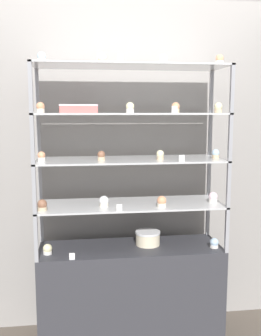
# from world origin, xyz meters

# --- Properties ---
(back_wall) EXTENTS (8.00, 0.05, 2.60)m
(back_wall) POSITION_xyz_m (0.00, 0.35, 1.30)
(back_wall) COLOR gray
(back_wall) RESTS_ON ground_plane
(display_base) EXTENTS (1.28, 0.42, 0.73)m
(display_base) POSITION_xyz_m (0.00, 0.00, 0.36)
(display_base) COLOR #333338
(display_base) RESTS_ON ground_plane
(display_riser_lower) EXTENTS (1.28, 0.42, 0.31)m
(display_riser_lower) POSITION_xyz_m (0.00, 0.00, 1.02)
(display_riser_lower) COLOR #99999E
(display_riser_lower) RESTS_ON display_base
(display_riser_middle) EXTENTS (1.28, 0.42, 0.31)m
(display_riser_middle) POSITION_xyz_m (0.00, 0.00, 1.33)
(display_riser_middle) COLOR #99999E
(display_riser_middle) RESTS_ON display_riser_lower
(display_riser_upper) EXTENTS (1.28, 0.42, 0.31)m
(display_riser_upper) POSITION_xyz_m (0.00, 0.00, 1.64)
(display_riser_upper) COLOR #99999E
(display_riser_upper) RESTS_ON display_riser_middle
(display_riser_top) EXTENTS (1.28, 0.42, 0.31)m
(display_riser_top) POSITION_xyz_m (0.00, 0.00, 1.96)
(display_riser_top) COLOR #99999E
(display_riser_top) RESTS_ON display_riser_upper
(layer_cake_centerpiece) EXTENTS (0.18, 0.18, 0.10)m
(layer_cake_centerpiece) POSITION_xyz_m (0.13, 0.03, 0.78)
(layer_cake_centerpiece) COLOR beige
(layer_cake_centerpiece) RESTS_ON display_base
(sheet_cake_frosted) EXTENTS (0.25, 0.16, 0.06)m
(sheet_cake_frosted) POSITION_xyz_m (-0.35, 0.02, 1.69)
(sheet_cake_frosted) COLOR #C66660
(sheet_cake_frosted) RESTS_ON display_riser_upper
(cupcake_0) EXTENTS (0.06, 0.06, 0.07)m
(cupcake_0) POSITION_xyz_m (-0.57, -0.07, 0.76)
(cupcake_0) COLOR white
(cupcake_0) RESTS_ON display_base
(cupcake_1) EXTENTS (0.06, 0.06, 0.07)m
(cupcake_1) POSITION_xyz_m (0.58, -0.10, 0.76)
(cupcake_1) COLOR white
(cupcake_1) RESTS_ON display_base
(price_tag_0) EXTENTS (0.04, 0.00, 0.04)m
(price_tag_0) POSITION_xyz_m (-0.41, -0.19, 0.75)
(price_tag_0) COLOR white
(price_tag_0) RESTS_ON display_base
(cupcake_2) EXTENTS (0.06, 0.06, 0.07)m
(cupcake_2) POSITION_xyz_m (-0.59, -0.12, 1.07)
(cupcake_2) COLOR #CCB28C
(cupcake_2) RESTS_ON display_riser_lower
(cupcake_3) EXTENTS (0.06, 0.06, 0.07)m
(cupcake_3) POSITION_xyz_m (-0.19, -0.06, 1.07)
(cupcake_3) COLOR beige
(cupcake_3) RESTS_ON display_riser_lower
(cupcake_4) EXTENTS (0.06, 0.06, 0.07)m
(cupcake_4) POSITION_xyz_m (0.20, -0.11, 1.07)
(cupcake_4) COLOR beige
(cupcake_4) RESTS_ON display_riser_lower
(cupcake_5) EXTENTS (0.06, 0.06, 0.07)m
(cupcake_5) POSITION_xyz_m (0.58, -0.04, 1.07)
(cupcake_5) COLOR white
(cupcake_5) RESTS_ON display_riser_lower
(price_tag_1) EXTENTS (0.04, 0.00, 0.04)m
(price_tag_1) POSITION_xyz_m (-0.10, -0.19, 1.06)
(price_tag_1) COLOR white
(price_tag_1) RESTS_ON display_riser_lower
(cupcake_6) EXTENTS (0.05, 0.05, 0.06)m
(cupcake_6) POSITION_xyz_m (-0.59, -0.04, 1.38)
(cupcake_6) COLOR white
(cupcake_6) RESTS_ON display_riser_middle
(cupcake_7) EXTENTS (0.05, 0.05, 0.06)m
(cupcake_7) POSITION_xyz_m (-0.20, -0.05, 1.38)
(cupcake_7) COLOR #CCB28C
(cupcake_7) RESTS_ON display_riser_middle
(cupcake_8) EXTENTS (0.05, 0.05, 0.06)m
(cupcake_8) POSITION_xyz_m (0.19, -0.06, 1.38)
(cupcake_8) COLOR #CCB28C
(cupcake_8) RESTS_ON display_riser_middle
(cupcake_9) EXTENTS (0.05, 0.05, 0.06)m
(cupcake_9) POSITION_xyz_m (0.59, -0.04, 1.38)
(cupcake_9) COLOR #CCB28C
(cupcake_9) RESTS_ON display_riser_middle
(price_tag_2) EXTENTS (0.04, 0.00, 0.04)m
(price_tag_2) POSITION_xyz_m (0.31, -0.19, 1.37)
(price_tag_2) COLOR white
(price_tag_2) RESTS_ON display_riser_middle
(cupcake_10) EXTENTS (0.05, 0.05, 0.07)m
(cupcake_10) POSITION_xyz_m (-0.59, -0.03, 1.70)
(cupcake_10) COLOR beige
(cupcake_10) RESTS_ON display_riser_upper
(cupcake_11) EXTENTS (0.05, 0.05, 0.07)m
(cupcake_11) POSITION_xyz_m (-0.01, -0.07, 1.70)
(cupcake_11) COLOR white
(cupcake_11) RESTS_ON display_riser_upper
(cupcake_12) EXTENTS (0.05, 0.05, 0.07)m
(cupcake_12) POSITION_xyz_m (0.29, -0.07, 1.70)
(cupcake_12) COLOR #CCB28C
(cupcake_12) RESTS_ON display_riser_upper
(cupcake_13) EXTENTS (0.05, 0.05, 0.07)m
(cupcake_13) POSITION_xyz_m (0.58, -0.08, 1.70)
(cupcake_13) COLOR #CCB28C
(cupcake_13) RESTS_ON display_riser_upper
(price_tag_3) EXTENTS (0.04, 0.00, 0.04)m
(price_tag_3) POSITION_xyz_m (0.26, -0.19, 1.69)
(price_tag_3) COLOR white
(price_tag_3) RESTS_ON display_riser_upper
(cupcake_14) EXTENTS (0.05, 0.05, 0.07)m
(cupcake_14) POSITION_xyz_m (-0.57, -0.05, 2.01)
(cupcake_14) COLOR white
(cupcake_14) RESTS_ON display_riser_top
(cupcake_15) EXTENTS (0.05, 0.05, 0.07)m
(cupcake_15) POSITION_xyz_m (-0.19, -0.06, 2.01)
(cupcake_15) COLOR #CCB28C
(cupcake_15) RESTS_ON display_riser_top
(cupcake_16) EXTENTS (0.05, 0.05, 0.07)m
(cupcake_16) POSITION_xyz_m (0.21, -0.06, 2.01)
(cupcake_16) COLOR white
(cupcake_16) RESTS_ON display_riser_top
(cupcake_17) EXTENTS (0.05, 0.05, 0.07)m
(cupcake_17) POSITION_xyz_m (0.58, -0.09, 2.01)
(cupcake_17) COLOR white
(cupcake_17) RESTS_ON display_riser_top
(price_tag_4) EXTENTS (0.04, 0.00, 0.04)m
(price_tag_4) POSITION_xyz_m (-0.09, -0.19, 2.00)
(price_tag_4) COLOR white
(price_tag_4) RESTS_ON display_riser_top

